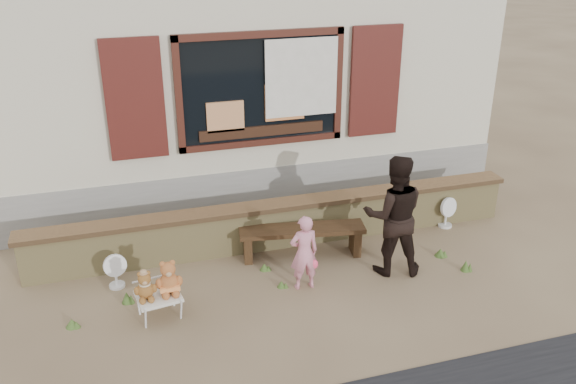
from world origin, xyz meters
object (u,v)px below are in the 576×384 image
object	(u,v)px
child	(304,253)
bench	(302,235)
teddy_bear_right	(168,276)
folding_chair	(158,297)
teddy_bear_left	(145,285)
adult	(394,215)

from	to	relation	value
child	bench	bearing A→B (deg)	-106.38
child	teddy_bear_right	bearing A→B (deg)	3.00
bench	child	size ratio (longest dim) A/B	1.75
folding_chair	bench	bearing A→B (deg)	14.34
bench	teddy_bear_right	distance (m)	2.11
teddy_bear_left	adult	size ratio (longest dim) A/B	0.22
teddy_bear_right	child	world-z (taller)	child
bench	adult	distance (m)	1.33
folding_chair	teddy_bear_left	size ratio (longest dim) A/B	1.54
adult	child	bearing A→B (deg)	18.67
bench	child	bearing A→B (deg)	-96.83
folding_chair	child	world-z (taller)	child
teddy_bear_left	teddy_bear_right	xyz separation A→B (m)	(0.28, 0.04, 0.04)
teddy_bear_right	adult	distance (m)	2.95
teddy_bear_left	teddy_bear_right	bearing A→B (deg)	0.00
teddy_bear_left	teddy_bear_right	size ratio (longest dim) A/B	0.84
folding_chair	teddy_bear_left	world-z (taller)	teddy_bear_left
teddy_bear_left	adult	distance (m)	3.23
teddy_bear_right	folding_chair	bearing A→B (deg)	180.00
teddy_bear_right	adult	bearing A→B (deg)	-5.84
child	folding_chair	bearing A→B (deg)	3.43
bench	folding_chair	xyz separation A→B (m)	(-2.06, -0.88, -0.05)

